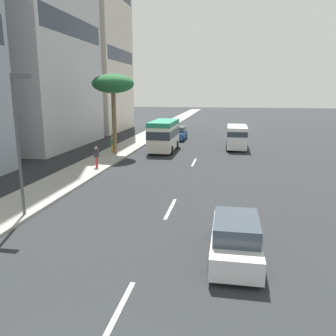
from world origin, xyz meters
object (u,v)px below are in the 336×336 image
Objects in this scene: minibus_fourth at (164,134)px; palm_tree at (113,85)px; street_lamp at (19,130)px; van_second at (237,136)px; pedestrian_mid_block at (112,144)px; car_third at (178,134)px; pedestrian_near_lamp at (96,156)px; car_lead at (236,238)px.

palm_tree reaches higher than minibus_fourth.
street_lamp reaches higher than minibus_fourth.
van_second is at bearing 109.91° from minibus_fourth.
pedestrian_mid_block is 0.21× the size of palm_tree.
palm_tree is (-11.58, 4.51, 5.85)m from car_third.
pedestrian_mid_block is at bearing 5.29° from street_lamp.
minibus_fourth is 20.50m from street_lamp.
car_third is at bearing -84.75° from pedestrian_near_lamp.
palm_tree is (-5.58, 11.72, 5.23)m from van_second.
minibus_fourth is (22.58, 6.95, 0.95)m from car_lead.
pedestrian_near_lamp reaches higher than car_third.
van_second reaches higher than pedestrian_mid_block.
car_lead is 16.96m from pedestrian_near_lamp.
street_lamp reaches higher than car_third.
van_second is 0.82× the size of minibus_fourth.
car_third is 0.62× the size of palm_tree.
palm_tree reaches higher than car_third.
car_third is 29.19m from street_lamp.
palm_tree reaches higher than pedestrian_near_lamp.
pedestrian_mid_block is at bearing -63.82° from pedestrian_near_lamp.
car_third is 0.74× the size of minibus_fourth.
minibus_fourth is 0.94× the size of street_lamp.
minibus_fourth is at bearing -8.73° from street_lamp.
minibus_fourth is 4.04× the size of pedestrian_mid_block.
pedestrian_mid_block is 5.66m from palm_tree.
street_lamp is (-22.79, 10.51, 2.89)m from van_second.
car_lead is 23.24m from pedestrian_mid_block.
car_third is 18.44m from pedestrian_near_lamp.
pedestrian_mid_block is (-5.18, 12.14, -0.40)m from van_second.
car_lead is at bearing -103.88° from street_lamp.
minibus_fourth reaches higher than van_second.
pedestrian_near_lamp is (13.24, 10.61, 0.31)m from car_lead.
minibus_fourth is 10.06m from pedestrian_near_lamp.
van_second reaches higher than car_third.
car_third is at bearing 178.56° from minibus_fourth.
street_lamp reaches higher than pedestrian_near_lamp.
pedestrian_mid_block is at bearing 113.09° from van_second.
car_lead is at bearing 12.16° from car_third.
car_lead is 23.65m from minibus_fourth.
pedestrian_near_lamp is 11.25m from street_lamp.
car_lead is at bearing 131.05° from pedestrian_mid_block.
car_lead is at bearing 178.92° from van_second.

